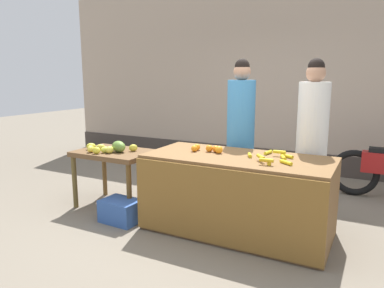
# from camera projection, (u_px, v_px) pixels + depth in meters

# --- Properties ---
(ground_plane) EXTENTS (24.00, 24.00, 0.00)m
(ground_plane) POSITION_uv_depth(u_px,v_px,m) (205.00, 224.00, 4.14)
(ground_plane) COLOR #756B5B
(market_wall_back) EXTENTS (8.94, 0.23, 3.29)m
(market_wall_back) POSITION_uv_depth(u_px,v_px,m) (277.00, 78.00, 6.39)
(market_wall_back) COLOR tan
(market_wall_back) RESTS_ON ground
(fruit_stall_counter) EXTENTS (1.94, 0.91, 0.83)m
(fruit_stall_counter) POSITION_uv_depth(u_px,v_px,m) (237.00, 194.00, 3.88)
(fruit_stall_counter) COLOR brown
(fruit_stall_counter) RESTS_ON ground
(side_table_wooden) EXTENTS (0.96, 0.66, 0.73)m
(side_table_wooden) POSITION_uv_depth(u_px,v_px,m) (115.00, 159.00, 4.61)
(side_table_wooden) COLOR brown
(side_table_wooden) RESTS_ON ground
(banana_bunch_pile) EXTENTS (0.52, 0.59, 0.07)m
(banana_bunch_pile) POSITION_uv_depth(u_px,v_px,m) (272.00, 157.00, 3.64)
(banana_bunch_pile) COLOR gold
(banana_bunch_pile) RESTS_ON fruit_stall_counter
(orange_pile) EXTENTS (0.37, 0.16, 0.08)m
(orange_pile) POSITION_uv_depth(u_px,v_px,m) (208.00, 149.00, 4.02)
(orange_pile) COLOR orange
(orange_pile) RESTS_ON fruit_stall_counter
(mango_papaya_pile) EXTENTS (0.67, 0.44, 0.14)m
(mango_papaya_pile) POSITION_uv_depth(u_px,v_px,m) (112.00, 148.00, 4.53)
(mango_papaya_pile) COLOR yellow
(mango_papaya_pile) RESTS_ON side_table_wooden
(vendor_woman_blue_shirt) EXTENTS (0.34, 0.34, 1.86)m
(vendor_woman_blue_shirt) POSITION_uv_depth(u_px,v_px,m) (240.00, 135.00, 4.50)
(vendor_woman_blue_shirt) COLOR #33333D
(vendor_woman_blue_shirt) RESTS_ON ground
(vendor_woman_white_shirt) EXTENTS (0.34, 0.34, 1.85)m
(vendor_woman_white_shirt) POSITION_uv_depth(u_px,v_px,m) (312.00, 142.00, 4.08)
(vendor_woman_white_shirt) COLOR #33333D
(vendor_woman_white_shirt) RESTS_ON ground
(produce_crate) EXTENTS (0.46, 0.34, 0.26)m
(produce_crate) POSITION_uv_depth(u_px,v_px,m) (121.00, 211.00, 4.19)
(produce_crate) COLOR #3359A5
(produce_crate) RESTS_ON ground
(produce_sack) EXTENTS (0.41, 0.45, 0.59)m
(produce_sack) POSITION_uv_depth(u_px,v_px,m) (193.00, 177.00, 5.00)
(produce_sack) COLOR maroon
(produce_sack) RESTS_ON ground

